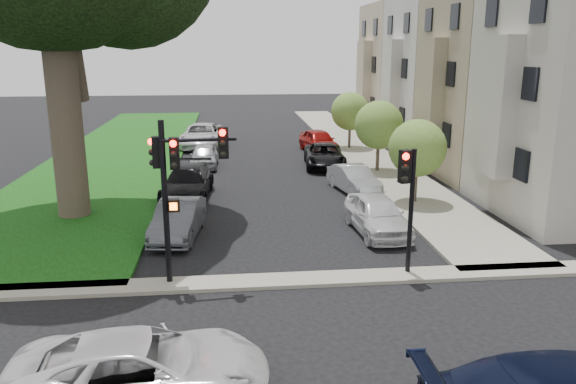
{
  "coord_description": "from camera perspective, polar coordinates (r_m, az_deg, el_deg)",
  "views": [
    {
      "loc": [
        -1.93,
        -13.41,
        6.81
      ],
      "look_at": [
        0.0,
        5.0,
        2.0
      ],
      "focal_mm": 35.0,
      "sensor_mm": 36.0,
      "label": 1
    }
  ],
  "objects": [
    {
      "name": "car_parked_7",
      "position": [
        32.99,
        -8.53,
        3.64
      ],
      "size": [
        1.61,
        3.85,
        1.3
      ],
      "primitive_type": "imported",
      "rotation": [
        0.0,
        0.0,
        -0.02
      ],
      "color": "#999BA0",
      "rests_on": "ground"
    },
    {
      "name": "traffic_signal_main",
      "position": [
        16.09,
        -11.15,
        1.88
      ],
      "size": [
        2.38,
        0.62,
        4.86
      ],
      "color": "black",
      "rests_on": "ground"
    },
    {
      "name": "small_tree_a",
      "position": [
        25.15,
        13.01,
        4.36
      ],
      "size": [
        2.52,
        2.52,
        3.78
      ],
      "color": "brown",
      "rests_on": "ground"
    },
    {
      "name": "house_b",
      "position": [
        32.29,
        21.09,
        13.85
      ],
      "size": [
        7.7,
        7.55,
        15.97
      ],
      "color": "gray",
      "rests_on": "ground"
    },
    {
      "name": "car_parked_5",
      "position": [
        20.92,
        -11.08,
        -2.76
      ],
      "size": [
        1.91,
        4.26,
        1.36
      ],
      "primitive_type": "imported",
      "rotation": [
        0.0,
        0.0,
        -0.12
      ],
      "color": "#3F4247",
      "rests_on": "ground"
    },
    {
      "name": "small_tree_b",
      "position": [
        31.24,
        9.22,
        6.73
      ],
      "size": [
        2.66,
        2.66,
        3.99
      ],
      "color": "brown",
      "rests_on": "ground"
    },
    {
      "name": "house_d",
      "position": [
        46.2,
        12.54,
        14.38
      ],
      "size": [
        7.7,
        7.55,
        15.97
      ],
      "color": "tan",
      "rests_on": "ground"
    },
    {
      "name": "car_parked_1",
      "position": [
        27.11,
        6.72,
        1.31
      ],
      "size": [
        2.08,
        4.08,
        1.28
      ],
      "primitive_type": "imported",
      "rotation": [
        0.0,
        0.0,
        0.19
      ],
      "color": "#999BA0",
      "rests_on": "ground"
    },
    {
      "name": "sidewalk_right",
      "position": [
        38.99,
        6.99,
        4.48
      ],
      "size": [
        3.5,
        44.0,
        0.12
      ],
      "primitive_type": "cube",
      "color": "gray",
      "rests_on": "ground"
    },
    {
      "name": "ground",
      "position": [
        15.16,
        2.02,
        -12.13
      ],
      "size": [
        140.0,
        140.0,
        0.0
      ],
      "primitive_type": "plane",
      "color": "black",
      "rests_on": "ground"
    },
    {
      "name": "car_cross_near",
      "position": [
        11.83,
        -14.68,
        -17.05
      ],
      "size": [
        5.16,
        2.6,
        1.4
      ],
      "primitive_type": "imported",
      "rotation": [
        0.0,
        0.0,
        1.63
      ],
      "color": "silver",
      "rests_on": "ground"
    },
    {
      "name": "car_parked_0",
      "position": [
        21.23,
        9.04,
        -2.28
      ],
      "size": [
        1.95,
        4.34,
        1.45
      ],
      "primitive_type": "imported",
      "rotation": [
        0.0,
        0.0,
        0.06
      ],
      "color": "silver",
      "rests_on": "ground"
    },
    {
      "name": "small_tree_c",
      "position": [
        38.41,
        6.33,
        8.15
      ],
      "size": [
        2.58,
        2.58,
        3.88
      ],
      "color": "brown",
      "rests_on": "ground"
    },
    {
      "name": "house_c",
      "position": [
        39.14,
        16.06,
        14.2
      ],
      "size": [
        7.7,
        7.55,
        15.97
      ],
      "color": "#AD9F92",
      "rests_on": "ground"
    },
    {
      "name": "sidewalk_cross",
      "position": [
        16.93,
        1.07,
        -8.93
      ],
      "size": [
        60.0,
        1.0,
        0.12
      ],
      "primitive_type": "cube",
      "color": "gray",
      "rests_on": "ground"
    },
    {
      "name": "traffic_signal_secondary",
      "position": [
        16.94,
        12.08,
        0.33
      ],
      "size": [
        0.53,
        0.43,
        3.92
      ],
      "color": "black",
      "rests_on": "ground"
    },
    {
      "name": "car_parked_3",
      "position": [
        37.31,
        3.16,
        5.2
      ],
      "size": [
        2.48,
        4.66,
        1.51
      ],
      "primitive_type": "imported",
      "rotation": [
        0.0,
        0.0,
        0.16
      ],
      "color": "maroon",
      "rests_on": "ground"
    },
    {
      "name": "grass_strip",
      "position": [
        38.66,
        -16.47,
        3.91
      ],
      "size": [
        8.0,
        44.0,
        0.12
      ],
      "primitive_type": "cube",
      "color": "#0F360A",
      "rests_on": "ground"
    },
    {
      "name": "car_parked_2",
      "position": [
        32.68,
        3.73,
        3.7
      ],
      "size": [
        2.65,
        4.99,
        1.34
      ],
      "primitive_type": "imported",
      "rotation": [
        0.0,
        0.0,
        -0.09
      ],
      "color": "black",
      "rests_on": "ground"
    },
    {
      "name": "car_parked_6",
      "position": [
        26.23,
        -10.17,
        0.94
      ],
      "size": [
        2.45,
        5.21,
        1.47
      ],
      "primitive_type": "imported",
      "rotation": [
        0.0,
        0.0,
        -0.08
      ],
      "color": "black",
      "rests_on": "ground"
    },
    {
      "name": "car_parked_8",
      "position": [
        39.71,
        -8.74,
        5.7
      ],
      "size": [
        3.15,
        6.0,
        1.61
      ],
      "primitive_type": "imported",
      "rotation": [
        0.0,
        0.0,
        -0.08
      ],
      "color": "silver",
      "rests_on": "ground"
    }
  ]
}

